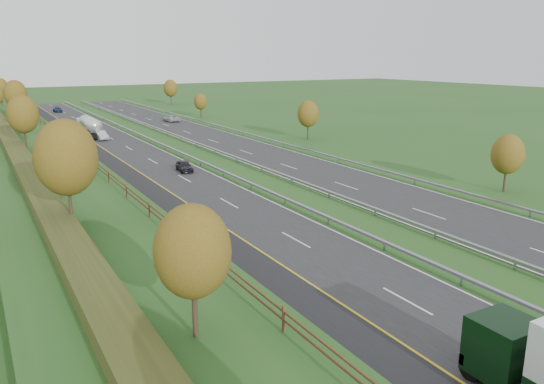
% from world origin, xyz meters
% --- Properties ---
extents(ground, '(400.00, 400.00, 0.00)m').
position_xyz_m(ground, '(8.00, 55.00, 0.00)').
color(ground, '#224E1C').
rests_on(ground, ground).
extents(near_carriageway, '(10.50, 200.00, 0.04)m').
position_xyz_m(near_carriageway, '(0.00, 60.00, 0.02)').
color(near_carriageway, black).
rests_on(near_carriageway, ground).
extents(far_carriageway, '(10.50, 200.00, 0.04)m').
position_xyz_m(far_carriageway, '(16.50, 60.00, 0.02)').
color(far_carriageway, black).
rests_on(far_carriageway, ground).
extents(hard_shoulder, '(3.00, 200.00, 0.04)m').
position_xyz_m(hard_shoulder, '(-3.75, 60.00, 0.02)').
color(hard_shoulder, black).
rests_on(hard_shoulder, ground).
extents(lane_markings, '(26.75, 200.00, 0.01)m').
position_xyz_m(lane_markings, '(6.40, 59.88, 0.05)').
color(lane_markings, silver).
rests_on(lane_markings, near_carriageway).
extents(embankment_left, '(12.00, 200.00, 2.00)m').
position_xyz_m(embankment_left, '(-13.00, 60.00, 1.00)').
color(embankment_left, '#224E1C').
rests_on(embankment_left, ground).
extents(hedge_left, '(2.20, 180.00, 1.10)m').
position_xyz_m(hedge_left, '(-15.00, 60.00, 2.55)').
color(hedge_left, '#2D3917').
rests_on(hedge_left, embankment_left).
extents(fence_left, '(0.12, 189.06, 1.20)m').
position_xyz_m(fence_left, '(-8.50, 59.59, 2.73)').
color(fence_left, '#422B19').
rests_on(fence_left, embankment_left).
extents(median_barrier_near, '(0.32, 200.00, 0.71)m').
position_xyz_m(median_barrier_near, '(5.70, 60.00, 0.61)').
color(median_barrier_near, gray).
rests_on(median_barrier_near, ground).
extents(median_barrier_far, '(0.32, 200.00, 0.71)m').
position_xyz_m(median_barrier_far, '(10.80, 60.00, 0.61)').
color(median_barrier_far, gray).
rests_on(median_barrier_far, ground).
extents(outer_barrier_far, '(0.32, 200.00, 0.71)m').
position_xyz_m(outer_barrier_far, '(22.30, 60.00, 0.62)').
color(outer_barrier_far, gray).
rests_on(outer_barrier_far, ground).
extents(trees_left, '(6.64, 164.30, 7.66)m').
position_xyz_m(trees_left, '(-12.64, 56.63, 6.37)').
color(trees_left, '#2D2116').
rests_on(trees_left, embankment_left).
extents(trees_far, '(8.45, 118.60, 7.12)m').
position_xyz_m(trees_far, '(29.80, 89.21, 4.25)').
color(trees_far, '#2D2116').
rests_on(trees_far, ground).
extents(road_tanker, '(2.40, 11.22, 3.46)m').
position_xyz_m(road_tanker, '(-1.34, 86.77, 1.86)').
color(road_tanker, silver).
rests_on(road_tanker, near_carriageway).
extents(car_dark_near, '(1.93, 3.96, 1.30)m').
position_xyz_m(car_dark_near, '(2.69, 50.84, 0.69)').
color(car_dark_near, black).
rests_on(car_dark_near, near_carriageway).
extents(car_silver_mid, '(1.77, 4.54, 1.47)m').
position_xyz_m(car_silver_mid, '(-0.54, 81.78, 0.78)').
color(car_silver_mid, '#A5A4A9').
rests_on(car_silver_mid, near_carriageway).
extents(car_small_far, '(1.82, 4.44, 1.29)m').
position_xyz_m(car_small_far, '(-0.00, 133.31, 0.68)').
color(car_small_far, '#152441').
rests_on(car_small_far, near_carriageway).
extents(car_oncoming, '(2.77, 5.28, 1.42)m').
position_xyz_m(car_oncoming, '(18.19, 100.30, 0.75)').
color(car_oncoming, '#B3B4B8').
rests_on(car_oncoming, far_carriageway).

